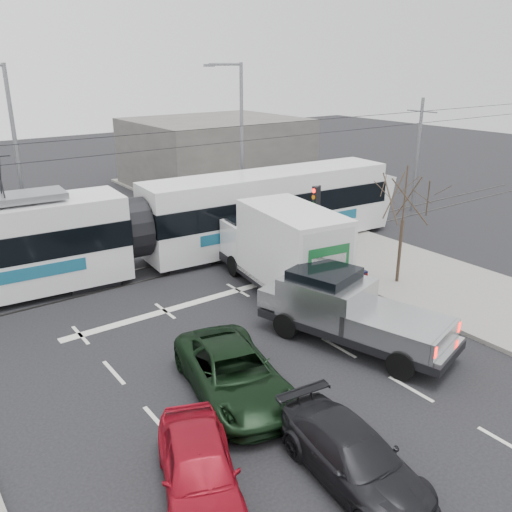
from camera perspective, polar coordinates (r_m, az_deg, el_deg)
ground at (r=17.62m, az=4.66°, el=-11.22°), size 120.00×120.00×0.00m
sidewalk_right at (r=23.88m, az=21.34°, el=-3.73°), size 6.00×60.00×0.15m
rails at (r=25.23m, az=-10.27°, el=-1.53°), size 60.00×1.60×0.03m
building_right at (r=42.12m, az=-4.26°, el=10.83°), size 12.00×10.00×5.00m
bare_tree at (r=22.99m, az=15.38°, el=5.87°), size 2.40×2.40×5.00m
traffic_signal at (r=25.07m, az=6.43°, el=5.10°), size 0.44×0.44×3.60m
street_lamp_near at (r=30.92m, az=-1.81°, el=12.49°), size 2.38×0.25×9.00m
street_lamp_far at (r=28.20m, az=-24.28°, el=10.07°), size 2.38×0.25×9.00m
catenary at (r=24.11m, az=-10.83°, el=7.07°), size 60.00×0.20×7.00m
tram at (r=24.70m, az=-12.86°, el=2.76°), size 27.98×4.88×5.69m
silver_pickup at (r=18.61m, az=9.37°, el=-5.45°), size 3.99×7.02×2.42m
box_truck at (r=22.16m, az=2.97°, el=0.68°), size 3.53×7.58×3.65m
navy_pickup at (r=23.38m, az=6.21°, el=-0.56°), size 2.19×4.79×1.95m
green_car at (r=15.76m, az=-2.40°, el=-12.22°), size 3.47×5.51×1.42m
red_car at (r=12.74m, az=-6.01°, el=-21.38°), size 3.08×4.42×1.40m
dark_car at (r=13.25m, az=10.21°, el=-20.08°), size 2.29×4.57×1.27m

